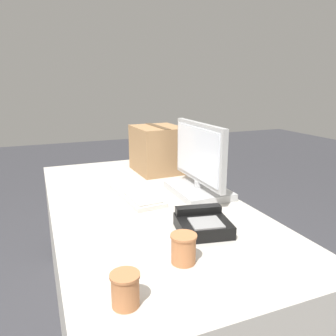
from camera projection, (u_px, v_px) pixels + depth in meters
ground_plane at (147, 325)px, 1.83m from camera, size 12.00×12.00×0.00m
office_desk at (146, 267)px, 1.73m from camera, size 1.80×0.90×0.74m
monitor at (199, 168)px, 1.71m from camera, size 0.50×0.26×0.38m
keyboard at (137, 195)px, 1.69m from camera, size 0.42×0.20×0.03m
desk_phone at (203, 224)px, 1.31m from camera, size 0.23×0.23×0.08m
paper_cup_left at (184, 249)px, 1.07m from camera, size 0.09×0.09×0.10m
paper_cup_right at (125, 290)px, 0.87m from camera, size 0.08×0.08×0.09m
spoon at (143, 222)px, 1.40m from camera, size 0.16×0.06×0.00m
cardboard_box at (158, 149)px, 2.15m from camera, size 0.35×0.30×0.30m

